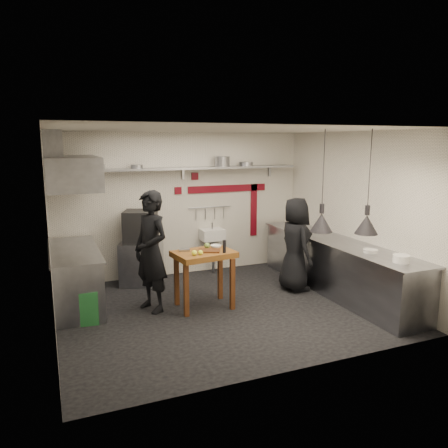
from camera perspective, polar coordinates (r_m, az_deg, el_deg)
name	(u,v)px	position (r m, az deg, el deg)	size (l,w,h in m)	color
floor	(223,308)	(7.11, -0.13, -10.94)	(5.00, 5.00, 0.00)	black
ceiling	(223,129)	(6.61, -0.14, 12.25)	(5.00, 5.00, 0.00)	beige
wall_back	(183,204)	(8.67, -5.38, 2.56)	(5.00, 0.04, 2.80)	silver
wall_front	(295,254)	(4.88, 9.22, -3.93)	(5.00, 0.04, 2.80)	silver
wall_left	(49,235)	(6.24, -21.93, -1.37)	(0.04, 4.20, 2.80)	silver
wall_right	(355,212)	(7.99, 16.72, 1.46)	(0.04, 4.20, 2.80)	silver
red_band_horiz	(228,188)	(8.94, 0.48, 4.66)	(1.70, 0.02, 0.14)	#640814
red_band_vert	(254,210)	(9.25, 3.90, 1.84)	(0.14, 0.02, 1.10)	#640814
red_tile_a	(195,176)	(8.67, -3.82, 6.24)	(0.14, 0.02, 0.14)	#640814
red_tile_b	(178,191)	(8.59, -6.01, 4.36)	(0.14, 0.02, 0.14)	#640814
back_shelf	(185,168)	(8.43, -5.11, 7.25)	(4.60, 0.34, 0.04)	gray
shelf_bracket_left	(81,176)	(8.23, -18.22, 5.98)	(0.04, 0.06, 0.24)	gray
shelf_bracket_mid	(183,173)	(8.58, -5.40, 6.64)	(0.04, 0.06, 0.24)	gray
shelf_bracket_right	(269,171)	(9.31, 5.94, 6.95)	(0.04, 0.06, 0.24)	gray
pan_far_left	(96,167)	(8.09, -16.40, 7.18)	(0.30, 0.30, 0.09)	gray
pan_mid_left	(137,166)	(8.20, -11.31, 7.38)	(0.22, 0.22, 0.07)	gray
stock_pot	(222,161)	(8.68, -0.23, 8.19)	(0.29, 0.29, 0.20)	gray
pan_right	(246,164)	(8.89, 2.87, 7.85)	(0.28, 0.28, 0.08)	gray
oven_stand	(142,262)	(8.33, -10.71, -4.94)	(0.73, 0.67, 0.80)	gray
combi_oven	(141,226)	(8.16, -10.85, -0.30)	(0.58, 0.54, 0.58)	black
oven_door	(145,229)	(7.91, -10.31, -0.63)	(0.46, 0.03, 0.46)	#640814
oven_glass	(141,229)	(7.91, -10.73, -0.65)	(0.39, 0.02, 0.34)	black
hand_sink	(212,235)	(8.79, -1.54, -1.39)	(0.46, 0.34, 0.22)	silver
sink_tap	(212,226)	(8.75, -1.54, -0.24)	(0.03, 0.03, 0.14)	gray
sink_drain	(213,256)	(8.86, -1.43, -4.23)	(0.06, 0.06, 0.66)	gray
utensil_rail	(210,207)	(8.82, -1.88, 2.22)	(0.02, 0.02, 0.90)	gray
counter_right	(336,267)	(7.98, 14.38, -5.43)	(0.70, 3.80, 0.90)	gray
counter_right_top	(337,241)	(7.87, 14.54, -2.17)	(0.76, 3.90, 0.03)	gray
plate_stack	(401,259)	(6.71, 22.14, -4.22)	(0.24, 0.24, 0.11)	silver
small_bowl_right	(370,251)	(7.14, 18.57, -3.36)	(0.22, 0.22, 0.05)	silver
counter_left	(75,278)	(7.50, -18.83, -6.72)	(0.70, 1.90, 0.90)	gray
counter_left_top	(74,250)	(7.38, -19.05, -3.27)	(0.76, 2.00, 0.03)	gray
extractor_hood	(72,173)	(7.19, -19.25, 6.35)	(0.78, 1.60, 0.50)	gray
hood_duct	(53,146)	(7.17, -21.47, 9.41)	(0.28, 0.28, 0.50)	gray
green_bin	(88,306)	(6.80, -17.36, -10.22)	(0.30, 0.30, 0.50)	#1E612C
prep_table	(204,279)	(7.02, -2.62, -7.24)	(0.92, 0.64, 0.92)	brown
cutting_board	(209,251)	(6.89, -1.98, -3.50)	(0.34, 0.24, 0.03)	#552B13
pepper_mill	(224,246)	(6.78, 0.04, -2.95)	(0.05, 0.05, 0.20)	black
lemon_a	(194,253)	(6.65, -3.90, -3.78)	(0.08, 0.08, 0.08)	#EDFB31
lemon_b	(201,252)	(6.68, -3.08, -3.73)	(0.07, 0.07, 0.07)	#EDFB31
veg_ball	(207,246)	(7.05, -2.23, -2.84)	(0.09, 0.09, 0.09)	olive
steel_tray	(184,250)	(6.94, -5.20, -3.41)	(0.17, 0.11, 0.03)	gray
bowl	(216,247)	(7.08, -1.05, -2.97)	(0.18, 0.18, 0.06)	silver
heat_lamp_near	(323,181)	(6.50, 12.81, 5.44)	(0.33, 0.33, 1.49)	black
heat_lamp_far	(369,182)	(6.55, 18.42, 5.17)	(0.33, 0.33, 1.50)	black
chef_left	(151,252)	(6.86, -9.50, -3.56)	(0.69, 0.45, 1.90)	black
chef_right	(295,244)	(7.84, 9.30, -2.64)	(0.81, 0.53, 1.66)	black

